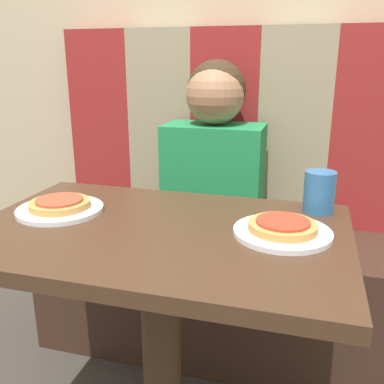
% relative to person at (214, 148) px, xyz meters
% --- Properties ---
extents(wall_back, '(7.00, 0.05, 2.60)m').
position_rel_person_xyz_m(wall_back, '(0.00, 0.28, 0.49)').
color(wall_back, '#C6B28E').
rests_on(wall_back, ground_plane).
extents(booth_seat, '(1.32, 0.46, 0.49)m').
position_rel_person_xyz_m(booth_seat, '(0.00, -0.00, -0.56)').
color(booth_seat, '#382319').
rests_on(booth_seat, ground_plane).
extents(booth_backrest, '(1.32, 0.08, 0.74)m').
position_rel_person_xyz_m(booth_backrest, '(-0.00, 0.18, 0.05)').
color(booth_backrest, maroon).
rests_on(booth_backrest, booth_seat).
extents(dining_table, '(0.89, 0.58, 0.73)m').
position_rel_person_xyz_m(dining_table, '(0.00, -0.59, -0.20)').
color(dining_table, '#422B1C').
rests_on(dining_table, ground_plane).
extents(person, '(0.35, 0.23, 0.62)m').
position_rel_person_xyz_m(person, '(0.00, 0.00, 0.00)').
color(person, '#1E8447').
rests_on(person, booth_seat).
extents(plate_left, '(0.22, 0.22, 0.01)m').
position_rel_person_xyz_m(plate_left, '(-0.29, -0.55, -0.07)').
color(plate_left, white).
rests_on(plate_left, dining_table).
extents(plate_right, '(0.22, 0.22, 0.01)m').
position_rel_person_xyz_m(plate_right, '(0.29, -0.55, -0.07)').
color(plate_right, white).
rests_on(plate_right, dining_table).
extents(pizza_left, '(0.16, 0.16, 0.02)m').
position_rel_person_xyz_m(pizza_left, '(-0.29, -0.55, -0.06)').
color(pizza_left, '#C68E47').
rests_on(pizza_left, plate_left).
extents(pizza_right, '(0.16, 0.16, 0.02)m').
position_rel_person_xyz_m(pizza_right, '(0.29, -0.55, -0.06)').
color(pizza_right, '#C68E47').
rests_on(pizza_right, plate_right).
extents(drinking_cup, '(0.08, 0.08, 0.11)m').
position_rel_person_xyz_m(drinking_cup, '(0.36, -0.37, -0.02)').
color(drinking_cup, '#2D669E').
rests_on(drinking_cup, dining_table).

